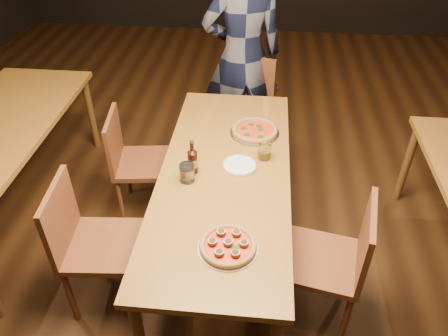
# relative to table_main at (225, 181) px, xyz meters

# --- Properties ---
(ground) EXTENTS (9.00, 9.00, 0.00)m
(ground) POSITION_rel_table_main_xyz_m (0.00, 0.00, -0.68)
(ground) COLOR black
(table_main) EXTENTS (0.80, 2.00, 0.75)m
(table_main) POSITION_rel_table_main_xyz_m (0.00, 0.00, 0.00)
(table_main) COLOR brown
(table_main) RESTS_ON ground
(chair_main_nw) EXTENTS (0.47, 0.47, 0.94)m
(chair_main_nw) POSITION_rel_table_main_xyz_m (-0.69, -0.41, -0.21)
(chair_main_nw) COLOR brown
(chair_main_nw) RESTS_ON ground
(chair_main_sw) EXTENTS (0.46, 0.46, 0.88)m
(chair_main_sw) POSITION_rel_table_main_xyz_m (-0.66, 0.44, -0.24)
(chair_main_sw) COLOR brown
(chair_main_sw) RESTS_ON ground
(chair_main_e) EXTENTS (0.51, 0.51, 0.93)m
(chair_main_e) POSITION_rel_table_main_xyz_m (0.60, -0.40, -0.21)
(chair_main_e) COLOR brown
(chair_main_e) RESTS_ON ground
(chair_end) EXTENTS (0.56, 0.56, 0.98)m
(chair_end) POSITION_rel_table_main_xyz_m (0.03, 1.12, -0.19)
(chair_end) COLOR brown
(chair_end) RESTS_ON ground
(pizza_meatball) EXTENTS (0.31, 0.31, 0.06)m
(pizza_meatball) POSITION_rel_table_main_xyz_m (0.08, -0.62, 0.09)
(pizza_meatball) COLOR #B7B7BF
(pizza_meatball) RESTS_ON table_main
(pizza_margherita) EXTENTS (0.34, 0.34, 0.05)m
(pizza_margherita) POSITION_rel_table_main_xyz_m (0.16, 0.46, 0.09)
(pizza_margherita) COLOR #B7B7BF
(pizza_margherita) RESTS_ON table_main
(plate_stack) EXTENTS (0.22, 0.22, 0.02)m
(plate_stack) POSITION_rel_table_main_xyz_m (0.09, 0.06, 0.08)
(plate_stack) COLOR white
(plate_stack) RESTS_ON table_main
(beer_bottle) EXTENTS (0.06, 0.06, 0.22)m
(beer_bottle) POSITION_rel_table_main_xyz_m (-0.19, -0.02, 0.15)
(beer_bottle) COLOR black
(beer_bottle) RESTS_ON table_main
(water_glass) EXTENTS (0.09, 0.09, 0.11)m
(water_glass) POSITION_rel_table_main_xyz_m (-0.22, -0.10, 0.13)
(water_glass) COLOR white
(water_glass) RESTS_ON table_main
(amber_glass) EXTENTS (0.08, 0.08, 0.10)m
(amber_glass) POSITION_rel_table_main_xyz_m (0.24, 0.17, 0.12)
(amber_glass) COLOR #8D5E0F
(amber_glass) RESTS_ON table_main
(diner) EXTENTS (0.76, 0.59, 1.86)m
(diner) POSITION_rel_table_main_xyz_m (0.02, 1.33, 0.25)
(diner) COLOR black
(diner) RESTS_ON ground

